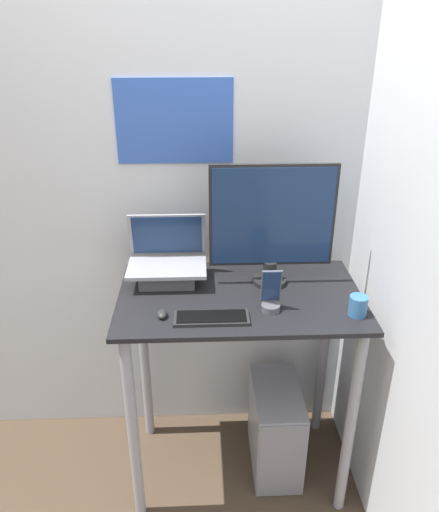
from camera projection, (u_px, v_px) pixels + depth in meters
wall_back at (235, 193)px, 2.28m from camera, size 6.00×0.06×2.60m
wall_side_right at (423, 256)px, 1.69m from camera, size 0.05×6.00×2.60m
desk at (239, 337)px, 2.16m from camera, size 1.01×0.60×0.99m
laptop at (167, 266)px, 2.14m from camera, size 0.34×0.23×0.28m
monitor at (272, 225)px, 2.05m from camera, size 0.52×0.15×0.52m
keyboard at (211, 318)px, 1.90m from camera, size 0.29×0.10×0.02m
mouse at (162, 314)px, 1.91m from camera, size 0.04×0.06×0.03m
cell_phone at (271, 298)px, 1.95m from camera, size 0.08×0.07×0.17m
computer_tower at (275, 427)px, 2.43m from camera, size 0.22×0.42×0.45m
mug at (358, 306)px, 1.91m from camera, size 0.07×0.07×0.08m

